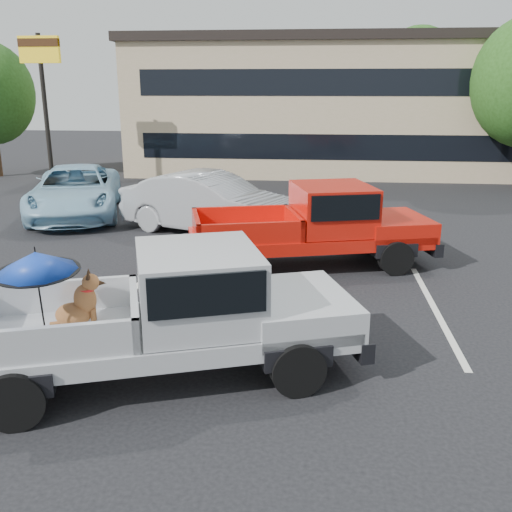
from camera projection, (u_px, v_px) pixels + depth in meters
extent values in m
plane|color=black|center=(269.00, 349.00, 9.15)|extent=(90.00, 90.00, 0.00)
cube|color=silver|center=(126.00, 298.00, 11.34)|extent=(0.12, 5.00, 0.01)
cube|color=silver|center=(435.00, 309.00, 10.77)|extent=(0.12, 5.00, 0.01)
cube|color=tan|center=(343.00, 108.00, 28.12)|extent=(20.00, 8.00, 6.00)
cube|color=black|center=(346.00, 41.00, 27.23)|extent=(20.40, 8.40, 0.40)
cube|color=black|center=(346.00, 147.00, 24.76)|extent=(18.00, 0.08, 1.10)
cube|color=black|center=(348.00, 82.00, 23.98)|extent=(18.00, 0.08, 1.10)
cylinder|color=black|center=(46.00, 114.00, 22.60)|extent=(0.18, 0.18, 6.00)
cube|color=yellow|center=(39.00, 49.00, 21.91)|extent=(1.60, 0.18, 1.00)
cube|color=#381E0C|center=(39.00, 43.00, 21.84)|extent=(1.60, 0.22, 0.30)
cylinder|color=#332114|center=(413.00, 136.00, 31.05)|extent=(0.32, 0.32, 2.86)
ellipsoid|color=#214814|center=(418.00, 79.00, 30.19)|extent=(4.68, 4.68, 5.38)
cylinder|color=black|center=(14.00, 400.00, 6.94)|extent=(0.81, 0.51, 0.76)
cylinder|color=black|center=(35.00, 338.00, 8.66)|extent=(0.81, 0.51, 0.76)
cylinder|color=black|center=(297.00, 369.00, 7.71)|extent=(0.81, 0.51, 0.76)
cylinder|color=black|center=(265.00, 317.00, 9.43)|extent=(0.81, 0.51, 0.76)
cube|color=silver|center=(161.00, 333.00, 8.11)|extent=(5.72, 3.54, 0.28)
cube|color=silver|center=(296.00, 308.00, 8.48)|extent=(2.03, 2.30, 0.46)
cube|color=black|center=(343.00, 327.00, 8.75)|extent=(0.82, 1.92, 0.30)
cube|color=silver|center=(198.00, 285.00, 8.04)|extent=(2.15, 2.27, 1.05)
cube|color=black|center=(198.00, 272.00, 7.98)|extent=(2.04, 2.32, 0.55)
cube|color=black|center=(54.00, 339.00, 7.79)|extent=(2.77, 2.48, 0.10)
cube|color=silver|center=(58.00, 297.00, 8.51)|extent=(2.21, 0.83, 0.50)
cube|color=silver|center=(44.00, 346.00, 6.89)|extent=(2.21, 0.83, 0.50)
cube|color=silver|center=(135.00, 312.00, 7.94)|extent=(0.68, 1.78, 0.50)
ellipsoid|color=brown|center=(73.00, 315.00, 8.06)|extent=(0.61, 0.56, 0.34)
cylinder|color=brown|center=(93.00, 318.00, 8.05)|extent=(0.07, 0.07, 0.25)
cylinder|color=brown|center=(94.00, 313.00, 8.21)|extent=(0.07, 0.07, 0.25)
ellipsoid|color=brown|center=(85.00, 300.00, 8.04)|extent=(0.39, 0.37, 0.45)
cylinder|color=red|center=(86.00, 290.00, 8.00)|extent=(0.22, 0.22, 0.04)
sphere|color=brown|center=(91.00, 282.00, 7.98)|extent=(0.24, 0.24, 0.24)
cone|color=black|center=(101.00, 283.00, 8.02)|extent=(0.20, 0.16, 0.12)
cone|color=black|center=(88.00, 275.00, 7.89)|extent=(0.08, 0.08, 0.13)
cone|color=black|center=(89.00, 272.00, 8.00)|extent=(0.08, 0.08, 0.13)
cylinder|color=brown|center=(60.00, 323.00, 8.05)|extent=(0.30, 0.05, 0.10)
cylinder|color=black|center=(41.00, 301.00, 7.57)|extent=(0.02, 0.10, 1.05)
cone|color=#143BB7|center=(36.00, 262.00, 7.42)|extent=(1.10, 1.12, 0.36)
cylinder|color=black|center=(35.00, 250.00, 7.37)|extent=(0.02, 0.02, 0.10)
cylinder|color=black|center=(37.00, 272.00, 7.46)|extent=(1.10, 1.10, 0.09)
cylinder|color=black|center=(233.00, 266.00, 12.11)|extent=(0.81, 0.47, 0.77)
cylinder|color=black|center=(224.00, 243.00, 13.87)|extent=(0.81, 0.47, 0.77)
cylinder|color=black|center=(395.00, 258.00, 12.67)|extent=(0.81, 0.47, 0.77)
cylinder|color=black|center=(367.00, 237.00, 14.42)|extent=(0.81, 0.47, 0.77)
cube|color=red|center=(308.00, 238.00, 13.19)|extent=(5.76, 3.27, 0.28)
cube|color=red|center=(392.00, 226.00, 13.44)|extent=(1.96, 2.26, 0.46)
cube|color=black|center=(421.00, 240.00, 13.67)|extent=(0.70, 1.96, 0.30)
cube|color=black|center=(188.00, 250.00, 12.82)|extent=(0.68, 1.96, 0.28)
cube|color=red|center=(333.00, 208.00, 13.08)|extent=(2.09, 2.22, 1.06)
cube|color=black|center=(333.00, 199.00, 13.02)|extent=(1.97, 2.28, 0.56)
cube|color=black|center=(246.00, 238.00, 12.95)|extent=(2.72, 2.39, 0.10)
cube|color=red|center=(241.00, 217.00, 13.70)|extent=(2.27, 0.69, 0.50)
cube|color=red|center=(252.00, 235.00, 12.03)|extent=(2.27, 0.69, 0.50)
cube|color=red|center=(196.00, 227.00, 12.70)|extent=(0.58, 1.82, 0.50)
cube|color=red|center=(294.00, 223.00, 13.03)|extent=(0.58, 1.82, 0.50)
imported|color=#A8ABAF|center=(210.00, 203.00, 16.19)|extent=(5.48, 3.64, 1.71)
imported|color=#93C2DB|center=(76.00, 191.00, 18.33)|extent=(4.18, 6.25, 1.59)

